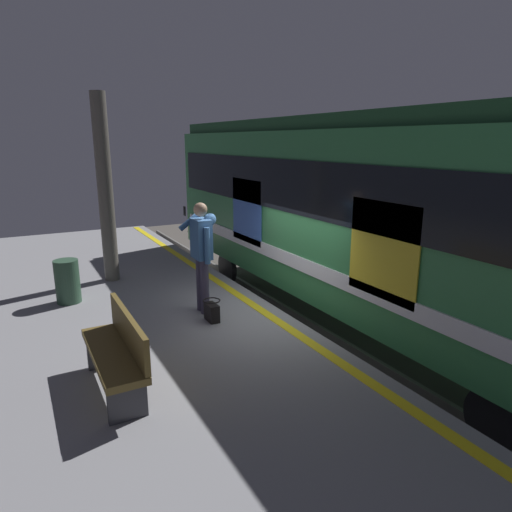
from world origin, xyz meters
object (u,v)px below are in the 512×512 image
passenger (202,248)px  trash_bin (67,281)px  train_carriage (367,206)px  handbag (212,311)px  bench (118,350)px  station_column (105,190)px

passenger → trash_bin: size_ratio=2.38×
train_carriage → handbag: size_ratio=32.14×
handbag → bench: bearing=128.8°
handbag → station_column: (3.00, 0.94, 1.67)m
handbag → station_column: station_column is taller
bench → trash_bin: 3.36m
station_column → trash_bin: station_column is taller
passenger → trash_bin: (1.54, 1.92, -0.70)m
passenger → handbag: bearing=174.8°
passenger → handbag: size_ratio=5.24×
train_carriage → station_column: bearing=53.7°
passenger → train_carriage: bearing=-97.6°
station_column → train_carriage: bearing=-126.3°
handbag → trash_bin: size_ratio=0.45×
train_carriage → trash_bin: 5.48m
bench → station_column: bearing=-10.0°
train_carriage → passenger: bearing=82.4°
station_column → bench: size_ratio=2.31×
station_column → handbag: bearing=-162.7°
train_carriage → passenger: 3.13m
train_carriage → station_column: size_ratio=3.05×
trash_bin → station_column: bearing=-42.7°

